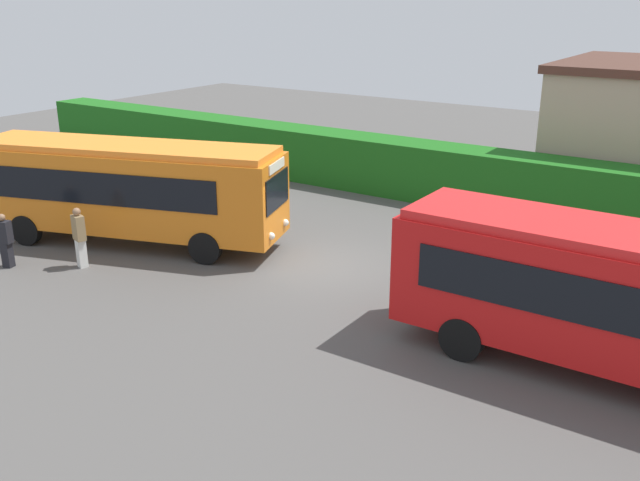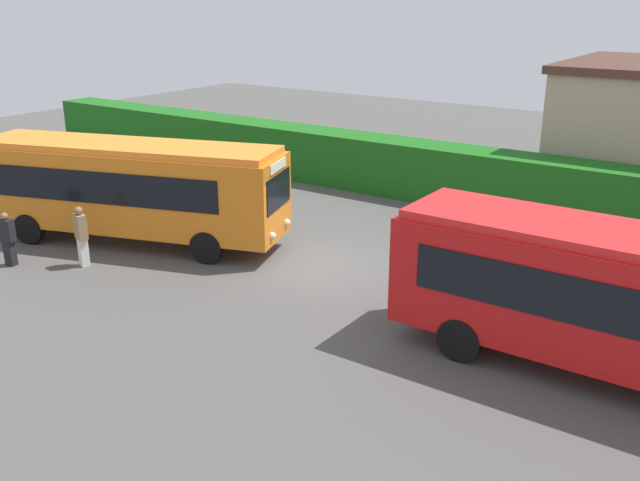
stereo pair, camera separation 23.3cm
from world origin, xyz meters
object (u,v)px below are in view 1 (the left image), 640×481
Objects in this scene: bus_red at (620,295)px; person_right at (79,236)px; person_center at (5,239)px; traffic_cone at (253,188)px; bus_orange at (127,187)px; person_left at (135,193)px.

person_right is (-14.35, -2.17, -0.87)m from bus_red.
person_center is 2.73× the size of traffic_cone.
bus_orange is 3.91m from person_center.
person_left is at bearing 115.72° from bus_orange.
person_center is 0.90× the size of person_right.
bus_orange reaches higher than person_left.
person_right is at bearing -171.25° from bus_red.
person_left is (-1.66, 1.72, -0.86)m from bus_orange.
bus_red is at bearing 114.87° from person_right.
bus_orange is at bearing 179.62° from bus_red.
bus_orange is at bearing 157.43° from person_left.
person_left reaches higher than person_right.
person_left is 3.16× the size of traffic_cone.
person_center is at bearing 116.65° from person_left.
bus_red reaches higher than person_right.
bus_orange is at bearing -87.97° from traffic_cone.
traffic_cone is (-0.69, 8.82, -0.67)m from person_right.
person_right reaches higher than traffic_cone.
person_right is 3.03× the size of traffic_cone.
person_left is at bearing -11.71° from person_center.
person_left is at bearing 173.72° from bus_red.
person_center is (-16.17, -3.39, -0.98)m from bus_red.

